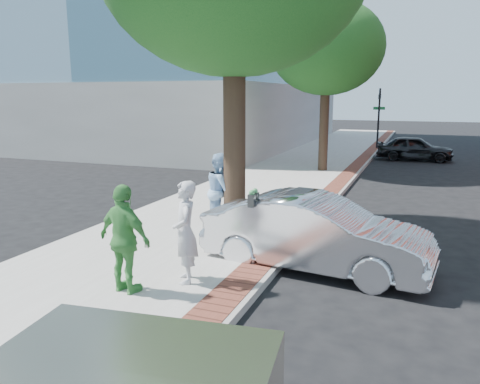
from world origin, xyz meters
The scene contains 13 objects.
ground centered at (0.00, 0.00, 0.00)m, with size 120.00×120.00×0.00m, color black.
sidewalk centered at (-1.50, 8.00, 0.07)m, with size 5.00×60.00×0.15m, color #9E9991.
brick_strip centered at (0.70, 8.00, 0.15)m, with size 0.60×60.00×0.01m, color brown.
curb centered at (1.05, 8.00, 0.07)m, with size 0.10×60.00×0.15m, color gray.
office_base centered at (-13.00, 22.00, 2.00)m, with size 18.20×22.20×4.00m, color gray.
signal_near centered at (0.90, 22.00, 2.25)m, with size 0.70×0.15×3.80m.
tree_far centered at (-0.50, 12.00, 5.30)m, with size 4.80×4.80×7.14m.
parking_meter centered at (0.61, -0.15, 1.21)m, with size 0.12×0.32×1.47m.
person_gray centered at (-0.19, -1.38, 1.04)m, with size 0.65×0.43×1.78m, color #B9B9BE.
person_officer centered at (-0.97, 1.97, 1.08)m, with size 0.90×0.70×1.85m, color #95BEE7.
person_green centered at (-0.89, -2.14, 1.05)m, with size 1.06×0.44×1.81m, color #439443.
sedan_silver centered at (1.69, 0.42, 0.73)m, with size 1.54×4.41×1.45m, color silver.
bg_car centered at (3.16, 17.92, 0.65)m, with size 1.54×3.82×1.30m, color black.
Camera 1 is at (3.48, -8.24, 3.33)m, focal length 35.00 mm.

